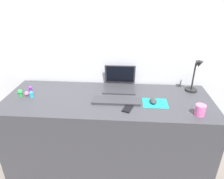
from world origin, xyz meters
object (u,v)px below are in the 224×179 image
at_px(desk_lamp, 195,77).
at_px(coffee_mug, 200,110).
at_px(mouse, 153,101).
at_px(toy_figurine_green, 20,93).
at_px(keyboard, 116,101).
at_px(toy_figurine_cyan, 31,94).
at_px(toy_figurine_pink, 27,93).
at_px(toy_figurine_purple, 30,89).
at_px(laptop, 120,82).
at_px(cell_phone, 128,108).

distance_m(desk_lamp, coffee_mug, 0.41).
xyz_separation_m(mouse, toy_figurine_green, (-1.18, 0.03, 0.01)).
distance_m(keyboard, coffee_mug, 0.67).
relative_size(mouse, toy_figurine_cyan, 1.62).
bearing_deg(toy_figurine_pink, toy_figurine_purple, 90.60).
distance_m(laptop, desk_lamp, 0.69).
bearing_deg(keyboard, cell_phone, -47.05).
relative_size(laptop, desk_lamp, 0.92).
bearing_deg(toy_figurine_green, toy_figurine_purple, 63.71).
relative_size(keyboard, coffee_mug, 4.78).
bearing_deg(mouse, toy_figurine_cyan, 178.82).
xyz_separation_m(keyboard, cell_phone, (0.10, -0.11, -0.01)).
height_order(mouse, toy_figurine_green, toy_figurine_green).
bearing_deg(mouse, cell_phone, -152.52).
bearing_deg(toy_figurine_purple, coffee_mug, -11.37).
xyz_separation_m(toy_figurine_cyan, toy_figurine_green, (-0.11, 0.01, 0.01)).
xyz_separation_m(laptop, toy_figurine_pink, (-0.83, -0.24, -0.03)).
bearing_deg(laptop, keyboard, -93.34).
bearing_deg(keyboard, mouse, 0.55).
xyz_separation_m(cell_phone, toy_figurine_pink, (-0.92, 0.16, 0.02)).
height_order(desk_lamp, toy_figurine_cyan, desk_lamp).
relative_size(toy_figurine_cyan, toy_figurine_green, 0.89).
xyz_separation_m(toy_figurine_pink, toy_figurine_green, (-0.05, -0.02, 0.01)).
relative_size(toy_figurine_cyan, toy_figurine_pink, 1.38).
distance_m(toy_figurine_purple, toy_figurine_pink, 0.08).
bearing_deg(keyboard, toy_figurine_purple, 170.50).
xyz_separation_m(keyboard, desk_lamp, (0.70, 0.24, 0.14)).
height_order(keyboard, cell_phone, keyboard).
relative_size(cell_phone, toy_figurine_pink, 2.99).
height_order(toy_figurine_purple, toy_figurine_cyan, toy_figurine_cyan).
height_order(toy_figurine_cyan, toy_figurine_green, toy_figurine_green).
xyz_separation_m(cell_phone, coffee_mug, (0.55, -0.05, 0.04)).
bearing_deg(toy_figurine_cyan, keyboard, -1.89).
bearing_deg(laptop, toy_figurine_pink, -164.11).
distance_m(coffee_mug, toy_figurine_purple, 1.49).
height_order(coffee_mug, toy_figurine_green, coffee_mug).
xyz_separation_m(desk_lamp, toy_figurine_pink, (-1.51, -0.18, -0.13)).
bearing_deg(cell_phone, mouse, 46.16).
height_order(desk_lamp, toy_figurine_pink, desk_lamp).
xyz_separation_m(toy_figurine_purple, toy_figurine_green, (-0.05, -0.10, 0.01)).
bearing_deg(desk_lamp, coffee_mug, -97.25).
xyz_separation_m(laptop, keyboard, (-0.02, -0.29, -0.04)).
xyz_separation_m(laptop, mouse, (0.30, -0.29, -0.03)).
distance_m(coffee_mug, toy_figurine_pink, 1.48).
xyz_separation_m(mouse, desk_lamp, (0.39, 0.23, 0.13)).
bearing_deg(keyboard, toy_figurine_cyan, 178.11).
bearing_deg(cell_phone, coffee_mug, 13.45).
relative_size(cell_phone, desk_lamp, 0.39).
xyz_separation_m(coffee_mug, toy_figurine_purple, (-1.47, 0.29, -0.01)).
height_order(laptop, toy_figurine_purple, laptop).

